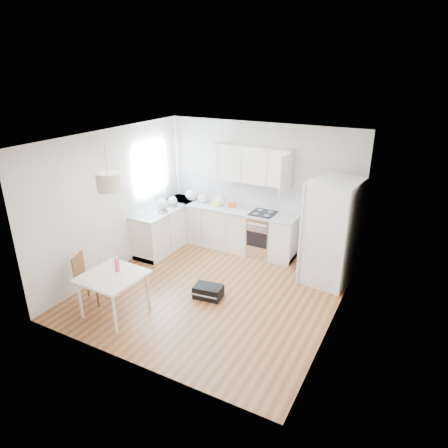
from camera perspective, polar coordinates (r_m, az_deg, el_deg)
name	(u,v)px	position (r m, az deg, el deg)	size (l,w,h in m)	color
floor	(212,291)	(7.21, -1.74, -9.56)	(4.20, 4.20, 0.00)	brown
ceiling	(210,139)	(6.23, -2.03, 12.10)	(4.20, 4.20, 0.00)	white
wall_back	(261,188)	(8.39, 5.26, 5.13)	(4.20, 4.20, 0.00)	beige
wall_left	(114,202)	(7.80, -15.43, 3.10)	(4.20, 4.20, 0.00)	beige
wall_right	(339,246)	(5.93, 16.09, -3.02)	(4.20, 4.20, 0.00)	beige
window_glassblock	(151,168)	(8.52, -10.41, 7.91)	(0.02, 1.00, 1.00)	#BFE0F9
cabinets_back	(228,228)	(8.68, 0.63, -0.58)	(3.00, 0.60, 0.88)	white
cabinets_left	(167,228)	(8.79, -8.15, -0.50)	(0.60, 1.80, 0.88)	white
counter_back	(228,208)	(8.51, 0.64, 2.28)	(3.02, 0.64, 0.04)	#A5A8AA
counter_left	(166,208)	(8.63, -8.31, 2.32)	(0.64, 1.82, 0.04)	#A5A8AA
backsplash_back	(235,191)	(8.66, 1.54, 4.79)	(3.00, 0.01, 0.58)	white
backsplash_left	(154,192)	(8.70, -10.00, 4.54)	(0.01, 1.80, 0.58)	white
upper_cabinets	(252,164)	(8.17, 3.96, 8.52)	(1.70, 0.32, 0.75)	white
range_oven	(262,235)	(8.37, 5.50, -1.56)	(0.50, 0.61, 0.88)	silver
sink	(164,208)	(8.58, -8.51, 2.32)	(0.50, 0.80, 0.16)	silver
refrigerator	(332,232)	(7.42, 15.24, -1.08)	(0.91, 0.96, 1.92)	white
dining_table	(113,279)	(6.55, -15.59, -7.61)	(0.93, 0.93, 0.70)	beige
dining_chair	(91,279)	(7.06, -18.51, -7.44)	(0.37, 0.37, 0.87)	#532F19
drink_bottle	(117,264)	(6.55, -15.03, -5.51)	(0.07, 0.07, 0.26)	#ED4169
gym_bag	(208,292)	(6.98, -2.26, -9.63)	(0.48, 0.31, 0.22)	black
pendant_lamp	(108,182)	(6.02, -16.20, 5.80)	(0.34, 0.34, 0.27)	#B5A78B
grocery_bag_a	(191,195)	(8.94, -4.68, 4.17)	(0.28, 0.24, 0.25)	silver
grocery_bag_b	(203,198)	(8.78, -3.08, 3.69)	(0.22, 0.19, 0.20)	silver
grocery_bag_c	(220,200)	(8.58, -0.51, 3.40)	(0.25, 0.21, 0.23)	silver
grocery_bag_d	(173,201)	(8.69, -7.34, 3.31)	(0.21, 0.18, 0.19)	silver
grocery_bag_e	(163,204)	(8.44, -8.69, 2.82)	(0.25, 0.22, 0.23)	silver
snack_orange	(232,205)	(8.50, 1.16, 2.80)	(0.16, 0.10, 0.11)	orange
snack_yellow	(216,203)	(8.61, -1.21, 3.05)	(0.16, 0.10, 0.11)	yellow
snack_red	(202,199)	(8.89, -3.15, 3.64)	(0.17, 0.10, 0.12)	red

